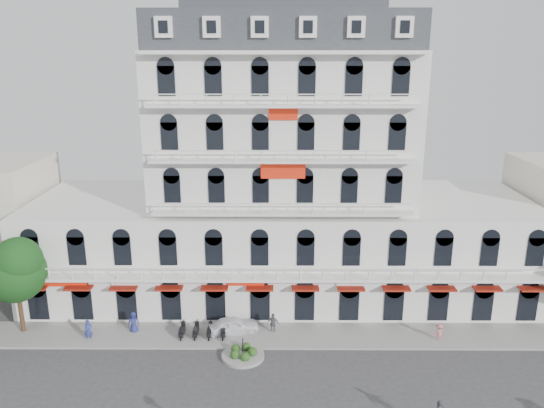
% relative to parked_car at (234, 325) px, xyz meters
% --- Properties ---
extents(sidewalk, '(53.00, 4.00, 0.16)m').
position_rel_parked_car_xyz_m(sidewalk, '(3.95, -0.50, -0.61)').
color(sidewalk, gray).
rests_on(sidewalk, ground).
extents(main_building, '(45.00, 15.00, 25.80)m').
position_rel_parked_car_xyz_m(main_building, '(3.95, 8.50, 9.27)').
color(main_building, silver).
rests_on(main_building, ground).
extents(traffic_island, '(3.20, 3.20, 1.60)m').
position_rel_parked_car_xyz_m(traffic_island, '(0.95, -3.50, -0.43)').
color(traffic_island, gray).
rests_on(traffic_island, ground).
extents(parked_scooter_row, '(4.40, 1.80, 1.10)m').
position_rel_parked_car_xyz_m(parked_scooter_row, '(-2.40, -0.70, -0.69)').
color(parked_scooter_row, black).
rests_on(parked_scooter_row, ground).
extents(tree_west_inner, '(4.76, 4.76, 8.25)m').
position_rel_parked_car_xyz_m(tree_west_inner, '(-17.00, -0.02, 4.99)').
color(tree_west_inner, '#382314').
rests_on(tree_west_inner, ground).
extents(parked_car, '(4.34, 2.60, 1.38)m').
position_rel_parked_car_xyz_m(parked_car, '(0.00, 0.00, 0.00)').
color(parked_car, white).
rests_on(parked_car, ground).
extents(pedestrian_left, '(1.00, 0.75, 1.85)m').
position_rel_parked_car_xyz_m(pedestrian_left, '(-8.06, 0.00, 0.23)').
color(pedestrian_left, navy).
rests_on(pedestrian_left, ground).
extents(pedestrian_mid, '(1.09, 0.66, 1.74)m').
position_rel_parked_car_xyz_m(pedestrian_mid, '(3.20, 0.00, 0.18)').
color(pedestrian_mid, slate).
rests_on(pedestrian_mid, ground).
extents(pedestrian_right, '(1.06, 0.75, 1.50)m').
position_rel_parked_car_xyz_m(pedestrian_right, '(16.21, -1.14, 0.06)').
color(pedestrian_right, '#C4686F').
rests_on(pedestrian_right, ground).
extents(pedestrian_far, '(0.75, 0.62, 1.76)m').
position_rel_parked_car_xyz_m(pedestrian_far, '(-11.31, -1.21, 0.19)').
color(pedestrian_far, navy).
rests_on(pedestrian_far, ground).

